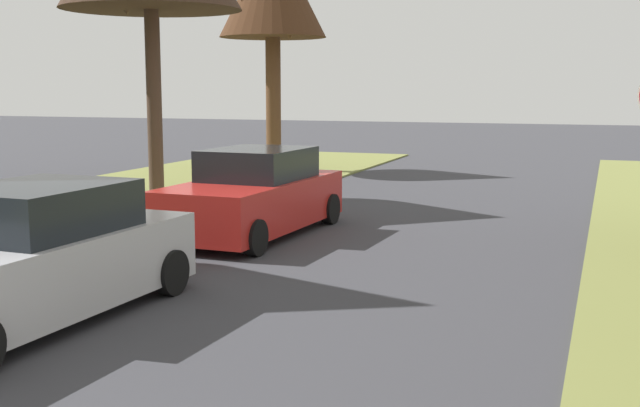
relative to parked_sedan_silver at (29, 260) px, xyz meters
name	(u,v)px	position (x,y,z in m)	size (l,w,h in m)	color
parked_sedan_silver	(29,260)	(0.00, 0.00, 0.00)	(2.09, 4.47, 1.57)	#BCBCC1
parked_sedan_red	(254,196)	(0.15, 5.89, 0.00)	(2.09, 4.47, 1.57)	red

